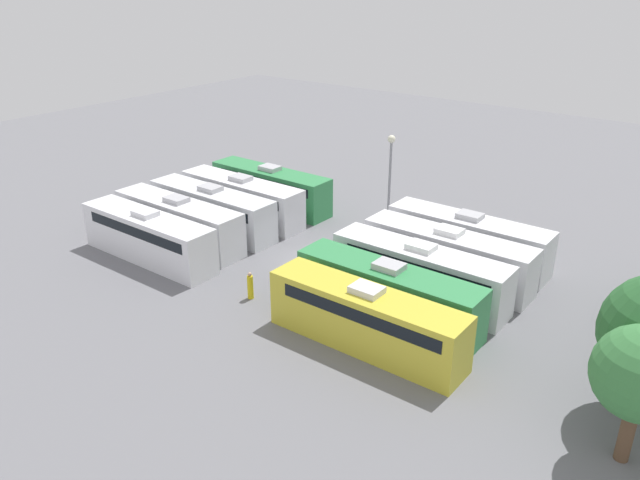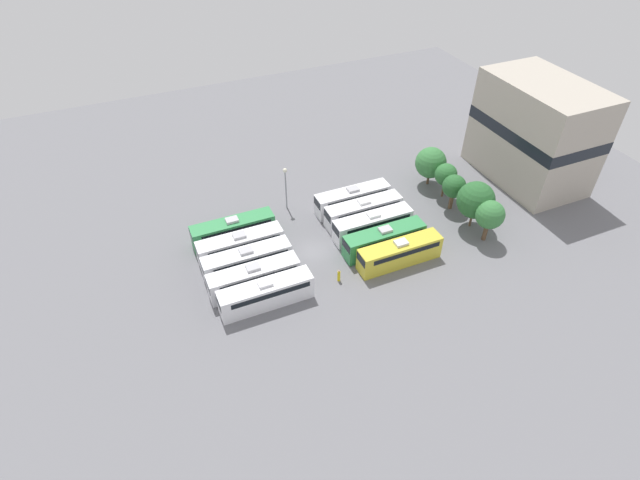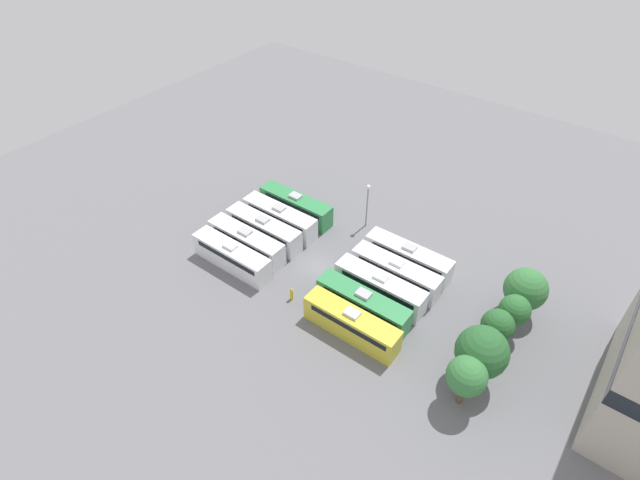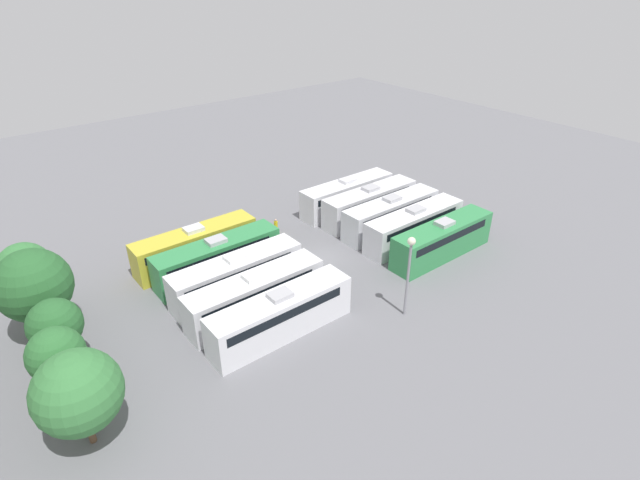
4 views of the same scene
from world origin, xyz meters
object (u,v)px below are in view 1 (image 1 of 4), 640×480
(bus_0, at_px, (271,187))
(bus_5, at_px, (468,238))
(bus_2, at_px, (212,209))
(bus_7, at_px, (420,271))
(bus_6, at_px, (448,255))
(bus_8, at_px, (388,292))
(bus_9, at_px, (366,317))
(worker_person, at_px, (250,286))
(bus_3, at_px, (179,221))
(bus_4, at_px, (148,236))
(light_pole, at_px, (391,161))
(bus_1, at_px, (242,198))

(bus_0, relative_size, bus_5, 1.00)
(bus_2, xyz_separation_m, bus_7, (-0.19, 17.50, 0.00))
(bus_0, xyz_separation_m, bus_6, (3.16, 17.64, 0.00))
(bus_8, bearing_deg, bus_9, 10.17)
(bus_2, relative_size, worker_person, 6.36)
(bus_3, bearing_deg, bus_7, 100.67)
(bus_4, height_order, bus_9, same)
(bus_0, height_order, bus_8, same)
(bus_4, bearing_deg, bus_9, 89.96)
(bus_8, bearing_deg, bus_3, -90.13)
(bus_0, relative_size, worker_person, 6.36)
(bus_8, xyz_separation_m, worker_person, (2.89, -7.81, -0.93))
(bus_5, distance_m, light_pole, 9.88)
(bus_2, distance_m, bus_5, 18.77)
(bus_8, height_order, light_pole, light_pole)
(bus_1, height_order, bus_8, same)
(worker_person, bearing_deg, bus_1, -134.00)
(bus_0, xyz_separation_m, bus_9, (12.67, 17.83, 0.00))
(bus_2, height_order, bus_4, same)
(bus_1, distance_m, bus_4, 9.28)
(bus_6, distance_m, bus_7, 3.15)
(bus_3, height_order, light_pole, light_pole)
(bus_2, height_order, bus_7, same)
(bus_1, bearing_deg, bus_7, 80.48)
(bus_2, distance_m, bus_4, 6.17)
(bus_4, relative_size, bus_7, 1.00)
(bus_1, bearing_deg, bus_4, 1.63)
(bus_0, distance_m, worker_person, 15.75)
(bus_3, bearing_deg, light_pole, 146.07)
(bus_0, relative_size, bus_2, 1.00)
(bus_4, height_order, bus_7, same)
(bus_6, bearing_deg, bus_3, -70.09)
(bus_3, relative_size, bus_9, 1.00)
(bus_2, relative_size, light_pole, 1.65)
(bus_9, xyz_separation_m, worker_person, (-0.12, -8.35, -0.93))
(bus_2, height_order, bus_5, same)
(bus_1, height_order, bus_9, same)
(bus_5, bearing_deg, worker_person, -32.66)
(bus_4, distance_m, bus_5, 21.42)
(bus_0, height_order, bus_4, same)
(bus_2, relative_size, bus_4, 1.00)
(bus_2, relative_size, bus_8, 1.00)
(bus_0, height_order, bus_2, same)
(bus_8, bearing_deg, bus_0, -119.20)
(bus_8, bearing_deg, bus_2, -100.34)
(bus_1, xyz_separation_m, worker_person, (9.17, 9.49, -0.93))
(bus_1, bearing_deg, bus_6, 90.71)
(light_pole, bearing_deg, bus_9, 28.20)
(worker_person, bearing_deg, bus_3, -106.81)
(bus_3, distance_m, bus_7, 17.92)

